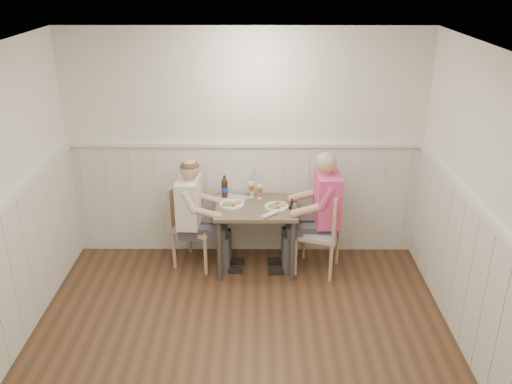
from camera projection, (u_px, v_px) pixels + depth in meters
ground_plane at (240, 380)px, 4.50m from camera, size 4.50×4.50×0.00m
room_shell at (237, 215)px, 3.90m from camera, size 4.04×4.54×2.60m
wainscot at (241, 265)px, 4.86m from camera, size 4.00×4.49×1.34m
dining_table at (256, 214)px, 5.94m from camera, size 0.88×0.70×0.75m
chair_right at (323, 228)px, 5.90m from camera, size 0.57×0.57×0.97m
chair_left at (191, 221)px, 6.07m from camera, size 0.58×0.58×0.96m
man_in_pink at (322, 221)px, 5.91m from camera, size 0.66×0.46×1.41m
diner_cream at (194, 223)px, 5.95m from camera, size 0.62×0.43×1.31m
plate_man at (276, 206)px, 5.85m from camera, size 0.26×0.26×0.06m
plate_diner at (231, 204)px, 5.90m from camera, size 0.27×0.27×0.07m
beer_glass_a at (260, 190)px, 6.03m from camera, size 0.07×0.07×0.16m
beer_glass_b at (251, 187)px, 6.06m from camera, size 0.07×0.07×0.19m
beer_bottle at (225, 188)px, 6.06m from camera, size 0.07×0.07×0.26m
rolled_napkin at (269, 215)px, 5.64m from camera, size 0.18×0.17×0.04m
grass_vase at (252, 183)px, 6.04m from camera, size 0.05×0.05×0.40m
gingham_mat at (231, 199)px, 6.06m from camera, size 0.41×0.38×0.01m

